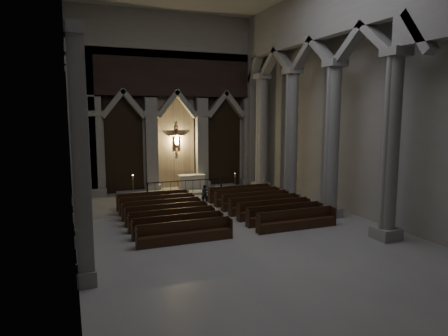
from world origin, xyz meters
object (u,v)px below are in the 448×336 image
altar (192,181)px  candle_stand_left (133,193)px  pews (218,212)px  candle_stand_right (235,187)px  altar_rail (186,185)px  worshipper (205,195)px

altar → candle_stand_left: bearing=-157.2°
altar → pews: bearing=-96.5°
candle_stand_right → pews: size_ratio=0.14×
altar → pews: 7.58m
altar_rail → pews: (0.00, -6.08, -0.37)m
candle_stand_left → worshipper: (3.72, -2.84, 0.17)m
altar_rail → candle_stand_left: bearing=-173.9°
altar → pews: size_ratio=0.20×
altar_rail → candle_stand_left: (-3.46, -0.37, -0.23)m
altar → candle_stand_right: bearing=-33.5°
pews → altar: bearing=83.5°
altar_rail → candle_stand_left: 3.49m
candle_stand_left → pews: size_ratio=0.17×
pews → worshipper: bearing=84.8°
altar → worshipper: 4.70m
candle_stand_right → worshipper: (-3.17, -2.95, 0.25)m
altar → worshipper: bearing=-97.2°
candle_stand_left → altar_rail: bearing=6.1°
worshipper → candle_stand_left: bearing=165.5°
altar_rail → candle_stand_right: size_ratio=3.93×
altar_rail → worshipper: 3.23m
altar → candle_stand_left: candle_stand_left is taller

